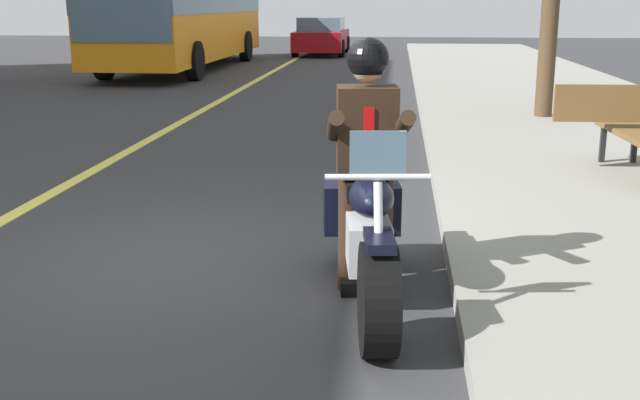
{
  "coord_description": "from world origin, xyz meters",
  "views": [
    {
      "loc": [
        5.57,
        1.59,
        1.96
      ],
      "look_at": [
        0.87,
        1.13,
        0.75
      ],
      "focal_mm": 43.4,
      "sensor_mm": 36.0,
      "label": 1
    }
  ],
  "objects_px": {
    "motorcycle_main": "(368,235)",
    "car_silver": "(322,36)",
    "rider_main": "(367,144)",
    "bus_far": "(184,5)"
  },
  "relations": [
    {
      "from": "bus_far",
      "to": "car_silver",
      "type": "bearing_deg",
      "value": 152.92
    },
    {
      "from": "motorcycle_main",
      "to": "rider_main",
      "type": "bearing_deg",
      "value": -172.68
    },
    {
      "from": "rider_main",
      "to": "car_silver",
      "type": "bearing_deg",
      "value": -173.75
    },
    {
      "from": "rider_main",
      "to": "car_silver",
      "type": "distance_m",
      "value": 24.94
    },
    {
      "from": "rider_main",
      "to": "car_silver",
      "type": "xyz_separation_m",
      "value": [
        -24.79,
        -2.71,
        -0.35
      ]
    },
    {
      "from": "rider_main",
      "to": "bus_far",
      "type": "bearing_deg",
      "value": -161.1
    },
    {
      "from": "motorcycle_main",
      "to": "bus_far",
      "type": "bearing_deg",
      "value": -161.21
    },
    {
      "from": "car_silver",
      "to": "bus_far",
      "type": "bearing_deg",
      "value": -27.08
    },
    {
      "from": "motorcycle_main",
      "to": "car_silver",
      "type": "relative_size",
      "value": 0.48
    },
    {
      "from": "bus_far",
      "to": "car_silver",
      "type": "xyz_separation_m",
      "value": [
        -6.77,
        3.46,
        -1.18
      ]
    }
  ]
}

